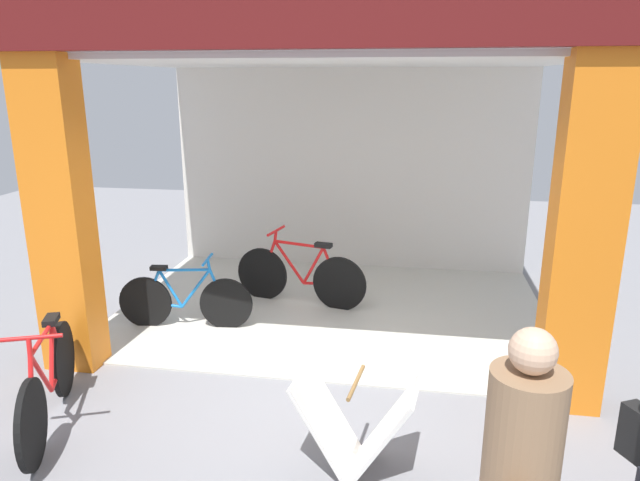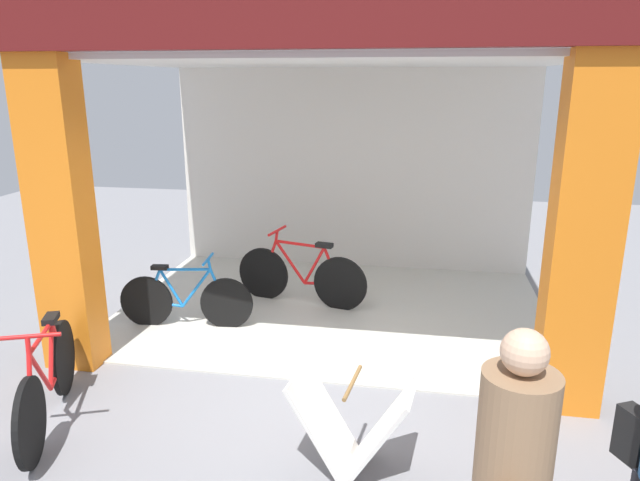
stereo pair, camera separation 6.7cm
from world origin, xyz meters
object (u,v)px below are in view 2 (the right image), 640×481
at_px(sandwich_board_sign, 352,426).
at_px(bicycle_inside_0, 301,276).
at_px(bicycle_inside_1, 186,300).
at_px(bicycle_parked_0, 48,382).

bearing_deg(sandwich_board_sign, bicycle_inside_0, 108.20).
height_order(bicycle_inside_1, bicycle_parked_0, bicycle_parked_0).
bearing_deg(bicycle_inside_0, bicycle_inside_1, -141.61).
bearing_deg(bicycle_parked_0, bicycle_inside_1, 80.11).
bearing_deg(sandwich_board_sign, bicycle_parked_0, 176.37).
bearing_deg(bicycle_inside_1, sandwich_board_sign, -44.95).
relative_size(bicycle_inside_0, sandwich_board_sign, 1.85).
relative_size(bicycle_parked_0, sandwich_board_sign, 1.75).
bearing_deg(bicycle_parked_0, bicycle_inside_0, 62.73).
xyz_separation_m(bicycle_parked_0, sandwich_board_sign, (2.54, -0.16, -0.02)).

